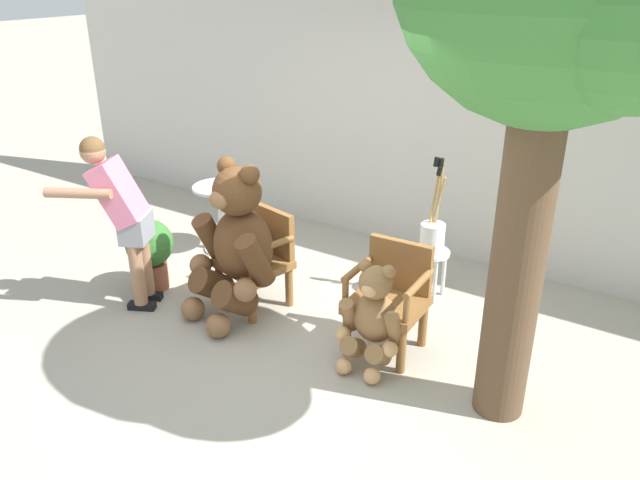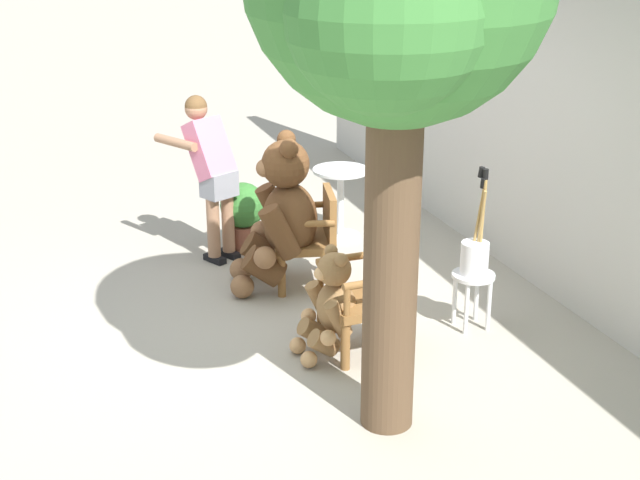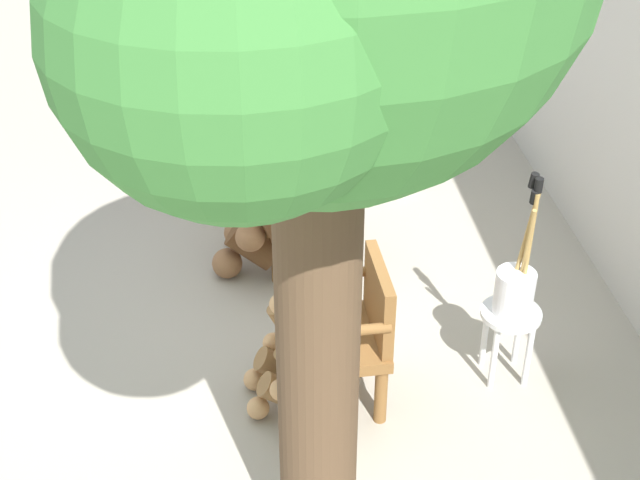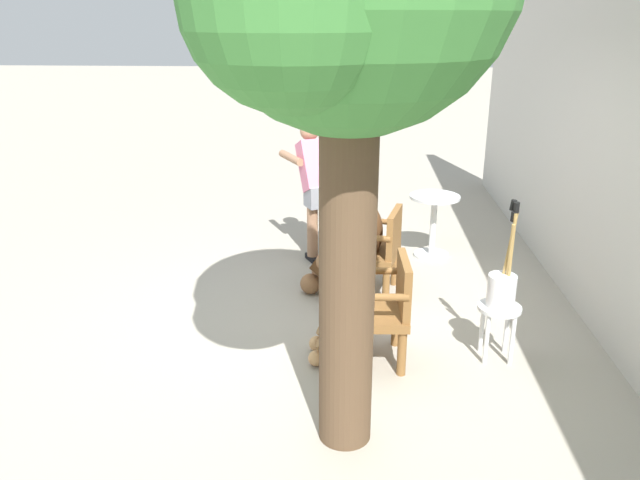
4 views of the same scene
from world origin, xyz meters
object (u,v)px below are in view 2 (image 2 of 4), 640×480
at_px(person_visitor, 211,165).
at_px(white_stool, 473,286).
at_px(teddy_bear_small, 331,304).
at_px(round_side_table, 341,195).
at_px(teddy_bear_large, 281,215).
at_px(brush_bucket, 475,253).
at_px(wooden_chair_right, 367,293).
at_px(potted_plant, 243,212).
at_px(wooden_chair_left, 310,236).

bearing_deg(person_visitor, white_stool, 36.15).
distance_m(teddy_bear_small, round_side_table, 2.52).
bearing_deg(teddy_bear_large, brush_bucket, 43.29).
bearing_deg(person_visitor, wooden_chair_right, 16.30).
distance_m(wooden_chair_right, person_visitor, 2.37).
bearing_deg(wooden_chair_right, white_stool, 94.29).
bearing_deg(potted_plant, round_side_table, 91.07).
relative_size(wooden_chair_left, teddy_bear_large, 0.62).
bearing_deg(wooden_chair_right, person_visitor, -163.70).
relative_size(wooden_chair_left, teddy_bear_small, 1.01).
bearing_deg(round_side_table, potted_plant, -88.93).
distance_m(teddy_bear_small, brush_bucket, 1.24).
distance_m(teddy_bear_small, white_stool, 1.22).
height_order(wooden_chair_left, wooden_chair_right, same).
bearing_deg(teddy_bear_small, wooden_chair_right, 90.93).
bearing_deg(round_side_table, white_stool, 6.60).
distance_m(wooden_chair_left, round_side_table, 1.23).
bearing_deg(white_stool, potted_plant, -150.41).
bearing_deg(wooden_chair_left, white_stool, 37.12).
bearing_deg(round_side_table, brush_bucket, 6.70).
xyz_separation_m(wooden_chair_left, white_stool, (1.23, 0.93, -0.11)).
bearing_deg(person_visitor, teddy_bear_small, 9.30).
bearing_deg(round_side_table, teddy_bear_large, -42.73).
xyz_separation_m(wooden_chair_left, potted_plant, (-1.01, -0.34, -0.07)).
relative_size(wooden_chair_right, potted_plant, 1.26).
distance_m(teddy_bear_small, potted_plant, 2.31).
bearing_deg(potted_plant, white_stool, 29.59).
relative_size(teddy_bear_large, brush_bucket, 1.60).
relative_size(wooden_chair_left, round_side_table, 1.19).
bearing_deg(wooden_chair_right, potted_plant, -171.57).
relative_size(brush_bucket, round_side_table, 1.19).
distance_m(wooden_chair_right, white_stool, 0.94).
height_order(wooden_chair_left, person_visitor, person_visitor).
xyz_separation_m(teddy_bear_small, person_visitor, (-2.24, -0.37, 0.50)).
bearing_deg(brush_bucket, wooden_chair_right, -85.70).
distance_m(teddy_bear_large, teddy_bear_small, 1.36).
xyz_separation_m(white_stool, potted_plant, (-2.24, -1.27, 0.04)).
bearing_deg(wooden_chair_right, teddy_bear_large, -169.19).
bearing_deg(potted_plant, person_visitor, -77.10).
relative_size(wooden_chair_right, person_visitor, 0.56).
relative_size(wooden_chair_left, wooden_chair_right, 1.00).
bearing_deg(teddy_bear_small, potted_plant, -178.64).
bearing_deg(wooden_chair_left, teddy_bear_small, -12.37).
bearing_deg(teddy_bear_small, wooden_chair_left, 167.63).
bearing_deg(person_visitor, brush_bucket, 36.22).
height_order(person_visitor, white_stool, person_visitor).
distance_m(round_side_table, potted_plant, 1.01).
height_order(person_visitor, brush_bucket, person_visitor).
bearing_deg(wooden_chair_right, wooden_chair_left, -179.93).
relative_size(person_visitor, round_side_table, 2.13).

